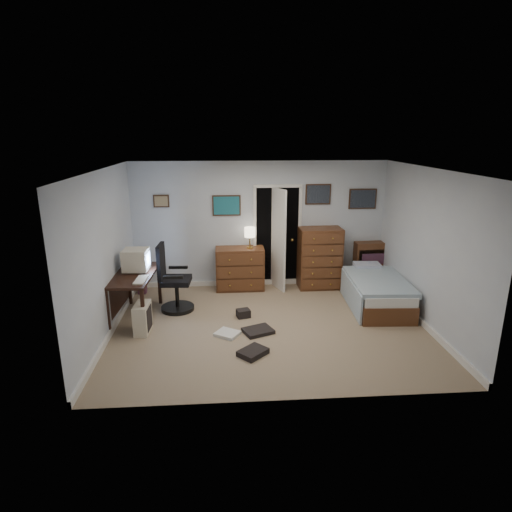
{
  "coord_description": "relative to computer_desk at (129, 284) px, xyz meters",
  "views": [
    {
      "loc": [
        -0.68,
        -6.3,
        3.02
      ],
      "look_at": [
        -0.2,
        0.3,
        1.1
      ],
      "focal_mm": 30.0,
      "sensor_mm": 36.0,
      "label": 1
    }
  ],
  "objects": [
    {
      "name": "crt_monitor",
      "position": [
        0.12,
        0.15,
        0.37
      ],
      "size": [
        0.42,
        0.4,
        0.38
      ],
      "rotation": [
        0.0,
        0.0,
        -0.05
      ],
      "color": "beige",
      "rests_on": "computer_desk"
    },
    {
      "name": "floor_clutter",
      "position": [
        1.93,
        -0.83,
        -0.56
      ],
      "size": [
        0.97,
        1.65,
        0.14
      ],
      "rotation": [
        0.0,
        0.0,
        0.36
      ],
      "color": "black",
      "rests_on": "floor"
    },
    {
      "name": "tall_dresser",
      "position": [
        3.47,
        1.26,
        0.01
      ],
      "size": [
        0.84,
        0.51,
        1.22
      ],
      "primitive_type": "cube",
      "rotation": [
        0.0,
        0.0,
        0.03
      ],
      "color": "brown",
      "rests_on": "floor"
    },
    {
      "name": "keyboard",
      "position": [
        0.27,
        -0.35,
        0.19
      ],
      "size": [
        0.18,
        0.43,
        0.03
      ],
      "primitive_type": "cube",
      "rotation": [
        0.0,
        0.0,
        -0.05
      ],
      "color": "beige",
      "rests_on": "computer_desk"
    },
    {
      "name": "floor",
      "position": [
        2.29,
        -0.49,
        -0.61
      ],
      "size": [
        5.0,
        4.0,
        0.02
      ],
      "primitive_type": "cube",
      "color": "gray",
      "rests_on": "ground"
    },
    {
      "name": "headboard_bookcase",
      "position": [
        4.72,
        1.37,
        -0.13
      ],
      "size": [
        1.0,
        0.31,
        0.89
      ],
      "rotation": [
        0.0,
        0.0,
        0.06
      ],
      "color": "brown",
      "rests_on": "floor"
    },
    {
      "name": "pc_tower",
      "position": [
        0.3,
        -0.55,
        -0.37
      ],
      "size": [
        0.24,
        0.45,
        0.47
      ],
      "rotation": [
        0.0,
        0.0,
        -0.05
      ],
      "color": "beige",
      "rests_on": "floor"
    },
    {
      "name": "doorway",
      "position": [
        2.64,
        1.78,
        0.4
      ],
      "size": [
        0.96,
        1.12,
        2.05
      ],
      "color": "black",
      "rests_on": "floor"
    },
    {
      "name": "media_stack",
      "position": [
        -0.03,
        1.16,
        -0.22
      ],
      "size": [
        0.16,
        0.16,
        0.76
      ],
      "primitive_type": "cube",
      "rotation": [
        0.0,
        0.0,
        -0.04
      ],
      "color": "maroon",
      "rests_on": "floor"
    },
    {
      "name": "table_lamp",
      "position": [
        2.08,
        1.28,
        0.54
      ],
      "size": [
        0.21,
        0.21,
        0.41
      ],
      "rotation": [
        0.0,
        0.0,
        0.0
      ],
      "color": "gold",
      "rests_on": "low_dresser"
    },
    {
      "name": "low_dresser",
      "position": [
        1.88,
        1.28,
        -0.18
      ],
      "size": [
        0.95,
        0.47,
        0.84
      ],
      "primitive_type": "cube",
      "rotation": [
        0.0,
        0.0,
        0.0
      ],
      "color": "brown",
      "rests_on": "floor"
    },
    {
      "name": "office_chair",
      "position": [
        0.68,
        0.29,
        -0.14
      ],
      "size": [
        0.61,
        0.61,
        1.2
      ],
      "rotation": [
        0.0,
        0.0,
        -0.06
      ],
      "color": "black",
      "rests_on": "floor"
    },
    {
      "name": "computer_desk",
      "position": [
        0.0,
        0.0,
        0.0
      ],
      "size": [
        0.69,
        1.39,
        0.78
      ],
      "rotation": [
        0.0,
        0.0,
        -0.05
      ],
      "color": "black",
      "rests_on": "floor"
    },
    {
      "name": "bed",
      "position": [
        4.28,
        0.23,
        -0.33
      ],
      "size": [
        1.05,
        1.84,
        0.59
      ],
      "rotation": [
        0.0,
        0.0,
        -0.06
      ],
      "color": "brown",
      "rests_on": "floor"
    },
    {
      "name": "wall_posters",
      "position": [
        2.86,
        1.49,
        1.14
      ],
      "size": [
        4.38,
        0.04,
        0.6
      ],
      "color": "#331E11",
      "rests_on": "floor"
    }
  ]
}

